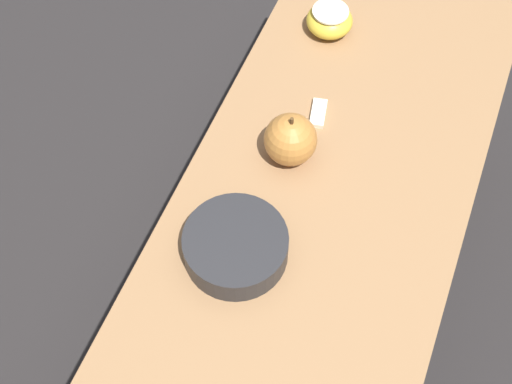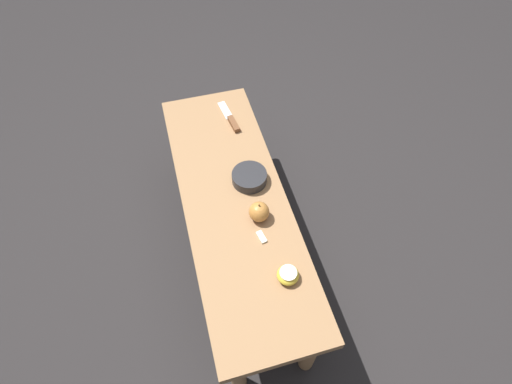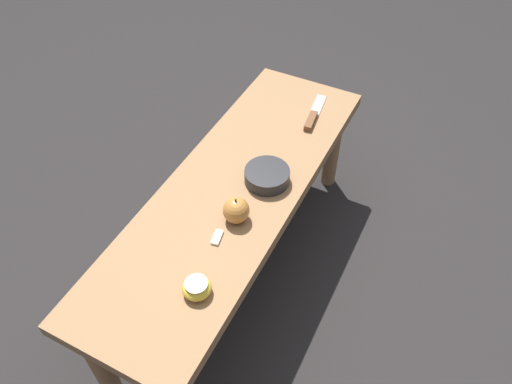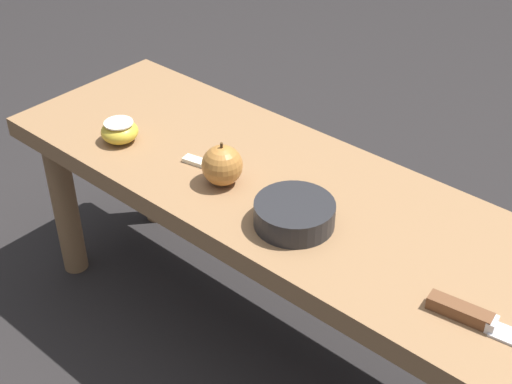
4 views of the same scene
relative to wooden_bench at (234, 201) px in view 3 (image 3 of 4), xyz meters
The scene contains 7 objects.
ground_plane 0.34m from the wooden_bench, ahead, with size 8.00×8.00×0.00m, color black.
wooden_bench is the anchor object (origin of this frame).
knife 0.41m from the wooden_bench, 167.98° to the left, with size 0.21×0.06×0.02m.
apple_whole 0.16m from the wooden_bench, 32.63° to the left, with size 0.07×0.07×0.08m.
apple_cut 0.37m from the wooden_bench, 14.76° to the left, with size 0.07×0.07×0.04m.
apple_slice_near_knife 0.20m from the wooden_bench, 15.74° to the left, with size 0.05×0.03×0.01m.
bowl 0.13m from the wooden_bench, 131.05° to the left, with size 0.13×0.13×0.04m.
Camera 3 is at (0.87, 0.51, 1.46)m, focal length 35.00 mm.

